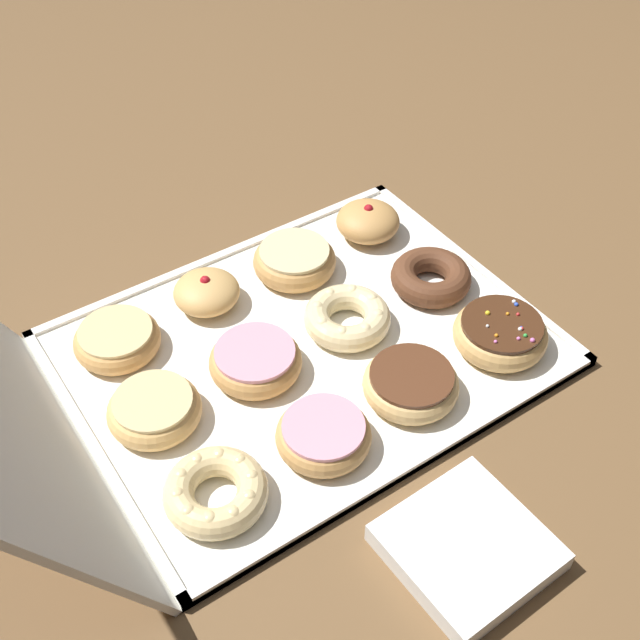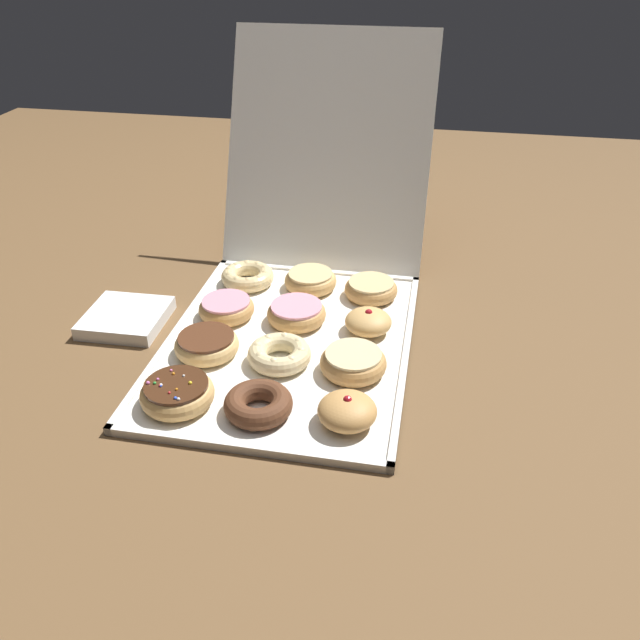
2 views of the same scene
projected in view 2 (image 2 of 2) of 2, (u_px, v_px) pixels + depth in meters
ground_plane at (288, 347)px, 1.19m from camera, size 3.00×3.00×0.00m
donut_box at (288, 344)px, 1.19m from camera, size 0.44×0.58×0.01m
box_lid_open at (328, 152)px, 1.40m from camera, size 0.44×0.23×0.48m
sprinkle_donut_0 at (177, 393)px, 1.03m from camera, size 0.12×0.12×0.04m
chocolate_cake_ring_donut_1 at (260, 404)px, 1.01m from camera, size 0.11×0.11×0.03m
jelly_filled_donut_2 at (347, 411)px, 0.99m from camera, size 0.09×0.09×0.05m
chocolate_frosted_donut_3 at (207, 344)px, 1.15m from camera, size 0.11×0.11×0.04m
cruller_donut_4 at (280, 354)px, 1.12m from camera, size 0.11×0.11×0.04m
glazed_ring_donut_5 at (353, 362)px, 1.10m from camera, size 0.11×0.11×0.04m
pink_frosted_donut_6 at (226, 308)px, 1.25m from camera, size 0.11×0.11×0.04m
pink_frosted_donut_7 at (296, 313)px, 1.24m from camera, size 0.11×0.11×0.04m
jelly_filled_donut_8 at (368, 322)px, 1.21m from camera, size 0.09×0.09×0.05m
cruller_donut_9 at (247, 276)px, 1.37m from camera, size 0.11×0.11×0.04m
glazed_ring_donut_10 at (311, 280)px, 1.35m from camera, size 0.11×0.11×0.04m
glazed_ring_donut_11 at (371, 289)px, 1.32m from camera, size 0.11×0.11×0.03m
napkin_stack at (126, 318)px, 1.25m from camera, size 0.15×0.15×0.03m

